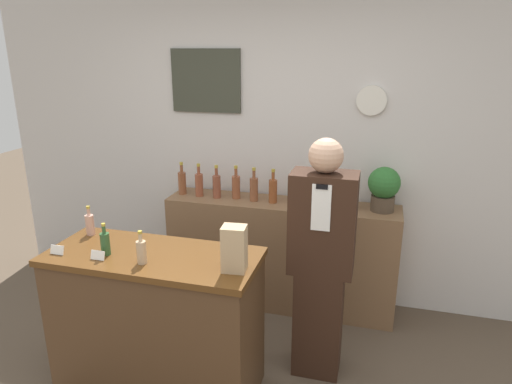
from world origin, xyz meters
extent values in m
cube|color=silver|center=(0.00, 2.00, 1.35)|extent=(5.20, 0.06, 2.70)
cube|color=#383B2E|center=(-0.58, 1.96, 1.90)|extent=(0.61, 0.02, 0.53)
cylinder|color=white|center=(0.79, 1.95, 1.77)|extent=(0.23, 0.03, 0.23)
cube|color=brown|center=(0.13, 1.74, 0.47)|extent=(1.93, 0.39, 0.94)
cube|color=#4C331E|center=(-0.40, 0.52, 0.46)|extent=(1.28, 0.54, 0.92)
cube|color=#553314|center=(-0.40, 0.52, 0.94)|extent=(1.31, 0.57, 0.04)
cylinder|color=#2D5123|center=(-0.96, 0.31, 0.31)|extent=(0.07, 0.07, 0.26)
cylinder|color=#9E6B38|center=(-0.40, 0.31, 0.31)|extent=(0.07, 0.07, 0.26)
cylinder|color=tan|center=(0.16, 0.31, 0.31)|extent=(0.07, 0.07, 0.26)
cube|color=#331E14|center=(0.57, 0.96, 0.38)|extent=(0.32, 0.25, 0.77)
cube|color=#331E14|center=(0.57, 0.96, 1.10)|extent=(0.42, 0.25, 0.67)
cube|color=white|center=(0.57, 0.83, 1.24)|extent=(0.12, 0.01, 0.29)
cube|color=black|center=(0.57, 0.83, 1.38)|extent=(0.07, 0.01, 0.03)
sphere|color=tan|center=(0.57, 0.96, 1.54)|extent=(0.22, 0.22, 0.22)
cylinder|color=#4C3D2D|center=(0.94, 1.76, 1.00)|extent=(0.18, 0.18, 0.12)
sphere|color=#2D6B2D|center=(0.94, 1.76, 1.17)|extent=(0.25, 0.25, 0.25)
cube|color=tan|center=(0.15, 0.45, 1.10)|extent=(0.14, 0.12, 0.26)
cube|color=white|center=(-0.95, 0.36, 0.99)|extent=(0.09, 0.02, 0.06)
cube|color=white|center=(-0.67, 0.36, 0.99)|extent=(0.09, 0.02, 0.06)
cylinder|color=tan|center=(-0.94, 0.68, 1.03)|extent=(0.06, 0.06, 0.14)
cylinder|color=tan|center=(-0.94, 0.68, 1.13)|extent=(0.02, 0.02, 0.05)
cylinder|color=#B29933|center=(-0.94, 0.68, 1.16)|extent=(0.02, 0.02, 0.02)
cylinder|color=#2D552C|center=(-0.67, 0.43, 1.03)|extent=(0.06, 0.06, 0.14)
cylinder|color=#2D552C|center=(-0.67, 0.43, 1.13)|extent=(0.02, 0.02, 0.05)
cylinder|color=#B29933|center=(-0.67, 0.43, 1.16)|extent=(0.02, 0.02, 0.02)
cylinder|color=tan|center=(-0.40, 0.39, 1.03)|extent=(0.06, 0.06, 0.14)
cylinder|color=tan|center=(-0.40, 0.39, 1.13)|extent=(0.02, 0.02, 0.05)
cylinder|color=#B29933|center=(-0.40, 0.39, 1.16)|extent=(0.02, 0.02, 0.02)
cylinder|color=brown|center=(-0.75, 1.75, 1.04)|extent=(0.07, 0.07, 0.19)
cylinder|color=brown|center=(-0.75, 1.75, 1.17)|extent=(0.03, 0.03, 0.07)
cylinder|color=#B29933|center=(-0.75, 1.75, 1.22)|extent=(0.03, 0.03, 0.02)
cylinder|color=brown|center=(-0.59, 1.73, 1.04)|extent=(0.07, 0.07, 0.19)
cylinder|color=brown|center=(-0.59, 1.73, 1.17)|extent=(0.03, 0.03, 0.07)
cylinder|color=#B29933|center=(-0.59, 1.73, 1.22)|extent=(0.03, 0.03, 0.02)
cylinder|color=brown|center=(-0.43, 1.73, 1.04)|extent=(0.07, 0.07, 0.19)
cylinder|color=brown|center=(-0.43, 1.73, 1.17)|extent=(0.03, 0.03, 0.07)
cylinder|color=#B29933|center=(-0.43, 1.73, 1.22)|extent=(0.03, 0.03, 0.02)
cylinder|color=brown|center=(-0.26, 1.76, 1.04)|extent=(0.07, 0.07, 0.19)
cylinder|color=brown|center=(-0.26, 1.76, 1.17)|extent=(0.03, 0.03, 0.07)
cylinder|color=#B29933|center=(-0.26, 1.76, 1.22)|extent=(0.03, 0.03, 0.02)
cylinder|color=brown|center=(-0.10, 1.73, 1.04)|extent=(0.07, 0.07, 0.19)
cylinder|color=brown|center=(-0.10, 1.73, 1.17)|extent=(0.03, 0.03, 0.07)
cylinder|color=#B29933|center=(-0.10, 1.73, 1.22)|extent=(0.03, 0.03, 0.02)
cylinder|color=brown|center=(0.07, 1.73, 1.04)|extent=(0.07, 0.07, 0.19)
cylinder|color=brown|center=(0.07, 1.73, 1.17)|extent=(0.03, 0.03, 0.07)
cylinder|color=#B29933|center=(0.07, 1.73, 1.22)|extent=(0.03, 0.03, 0.02)
cylinder|color=brown|center=(0.23, 1.73, 1.04)|extent=(0.07, 0.07, 0.19)
cylinder|color=brown|center=(0.23, 1.73, 1.17)|extent=(0.03, 0.03, 0.07)
cylinder|color=#B29933|center=(0.23, 1.73, 1.22)|extent=(0.03, 0.03, 0.02)
cylinder|color=brown|center=(0.39, 1.76, 1.04)|extent=(0.07, 0.07, 0.19)
cylinder|color=brown|center=(0.39, 1.76, 1.17)|extent=(0.03, 0.03, 0.07)
cylinder|color=#B29933|center=(0.39, 1.76, 1.22)|extent=(0.03, 0.03, 0.02)
cylinder|color=brown|center=(0.56, 1.73, 1.04)|extent=(0.07, 0.07, 0.19)
cylinder|color=brown|center=(0.56, 1.73, 1.17)|extent=(0.03, 0.03, 0.07)
cylinder|color=#B29933|center=(0.56, 1.73, 1.22)|extent=(0.03, 0.03, 0.02)
cylinder|color=brown|center=(0.72, 1.74, 1.04)|extent=(0.07, 0.07, 0.19)
cylinder|color=brown|center=(0.72, 1.74, 1.17)|extent=(0.03, 0.03, 0.07)
cylinder|color=#B29933|center=(0.72, 1.74, 1.22)|extent=(0.03, 0.03, 0.02)
camera|label=1|loc=(0.89, -1.76, 2.16)|focal=32.00mm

